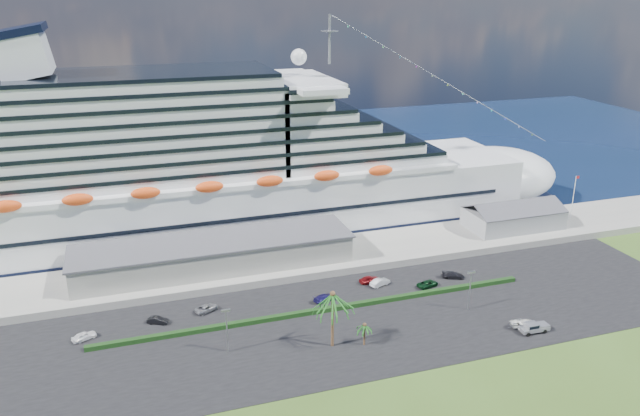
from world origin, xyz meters
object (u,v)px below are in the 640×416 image
object	(u,v)px
cruise_ship	(210,172)
pickup_truck	(534,327)
boat_trailer	(522,323)
parked_car_3	(325,298)

from	to	relation	value
cruise_ship	pickup_truck	xyz separation A→B (m)	(48.43, -67.41, -15.49)
pickup_truck	boat_trailer	bearing A→B (deg)	115.49
pickup_truck	boat_trailer	distance (m)	2.36
parked_car_3	pickup_truck	size ratio (longest dim) A/B	0.88
boat_trailer	pickup_truck	bearing A→B (deg)	-64.51
pickup_truck	parked_car_3	bearing A→B (deg)	144.16
cruise_ship	parked_car_3	bearing A→B (deg)	-70.30
cruise_ship	boat_trailer	distance (m)	82.17
cruise_ship	boat_trailer	bearing A→B (deg)	-54.01
cruise_ship	parked_car_3	distance (m)	49.09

